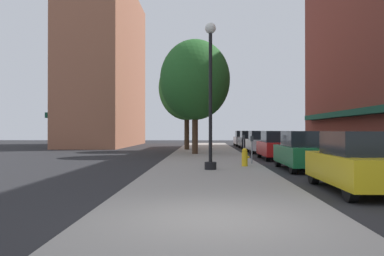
{
  "coord_description": "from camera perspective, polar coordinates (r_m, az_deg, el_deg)",
  "views": [
    {
      "loc": [
        -0.21,
        -7.18,
        1.68
      ],
      "look_at": [
        -1.08,
        21.86,
        1.87
      ],
      "focal_mm": 37.84,
      "sensor_mm": 36.0,
      "label": 1
    }
  ],
  "objects": [
    {
      "name": "parking_meter_near",
      "position": [
        19.36,
        8.43,
        -2.52
      ],
      "size": [
        0.14,
        0.09,
        1.31
      ],
      "color": "slate",
      "rests_on": "sidewalk_slab"
    },
    {
      "name": "car_white",
      "position": [
        30.7,
        9.61,
        -1.99
      ],
      "size": [
        1.8,
        4.3,
        1.66
      ],
      "rotation": [
        0.0,
        0.0,
        -0.04
      ],
      "color": "black",
      "rests_on": "ground"
    },
    {
      "name": "car_silver",
      "position": [
        44.17,
        7.19,
        -1.5
      ],
      "size": [
        1.8,
        4.3,
        1.66
      ],
      "rotation": [
        0.0,
        0.0,
        -0.01
      ],
      "color": "black",
      "rests_on": "ground"
    },
    {
      "name": "car_yellow",
      "position": [
        11.94,
        22.44,
        -4.52
      ],
      "size": [
        1.8,
        4.3,
        1.66
      ],
      "rotation": [
        0.0,
        0.0,
        0.03
      ],
      "color": "black",
      "rests_on": "ground"
    },
    {
      "name": "fire_hydrant",
      "position": [
        17.86,
        7.44,
        -4.09
      ],
      "size": [
        0.33,
        0.26,
        0.79
      ],
      "color": "gold",
      "rests_on": "sidewalk_slab"
    },
    {
      "name": "building_far_background",
      "position": [
        46.0,
        -12.01,
        8.24
      ],
      "size": [
        6.8,
        18.0,
        17.15
      ],
      "color": "#9E6047",
      "rests_on": "ground"
    },
    {
      "name": "car_black",
      "position": [
        37.97,
        8.09,
        -1.68
      ],
      "size": [
        1.8,
        4.3,
        1.66
      ],
      "rotation": [
        0.0,
        0.0,
        0.03
      ],
      "color": "black",
      "rests_on": "ground"
    },
    {
      "name": "sidewalk_slab",
      "position": [
        26.23,
        2.18,
        -3.91
      ],
      "size": [
        4.8,
        50.0,
        0.12
      ],
      "primitive_type": "cube",
      "color": "gray",
      "rests_on": "ground"
    },
    {
      "name": "car_green",
      "position": [
        17.77,
        15.45,
        -3.16
      ],
      "size": [
        1.8,
        4.3,
        1.66
      ],
      "rotation": [
        0.0,
        0.0,
        -0.01
      ],
      "color": "black",
      "rests_on": "ground"
    },
    {
      "name": "ground_plane",
      "position": [
        25.58,
        11.22,
        -4.12
      ],
      "size": [
        90.0,
        90.0,
        0.0
      ],
      "primitive_type": "plane",
      "color": "#232326"
    },
    {
      "name": "lamppost",
      "position": [
        16.29,
        2.62,
        5.0
      ],
      "size": [
        0.48,
        0.48,
        5.9
      ],
      "color": "black",
      "rests_on": "sidewalk_slab"
    },
    {
      "name": "parking_meter_far",
      "position": [
        23.31,
        7.29,
        -2.16
      ],
      "size": [
        0.14,
        0.09,
        1.31
      ],
      "color": "slate",
      "rests_on": "sidewalk_slab"
    },
    {
      "name": "tree_mid",
      "position": [
        27.44,
        0.42,
        6.8
      ],
      "size": [
        4.72,
        4.72,
        7.71
      ],
      "color": "#422D1E",
      "rests_on": "sidewalk_slab"
    },
    {
      "name": "car_red",
      "position": [
        23.95,
        11.85,
        -2.44
      ],
      "size": [
        1.8,
        4.3,
        1.66
      ],
      "rotation": [
        0.0,
        0.0,
        -0.01
      ],
      "color": "black",
      "rests_on": "ground"
    },
    {
      "name": "tree_near",
      "position": [
        33.66,
        -0.74,
        5.66
      ],
      "size": [
        4.67,
        4.67,
        7.8
      ],
      "color": "#422D1E",
      "rests_on": "sidewalk_slab"
    }
  ]
}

